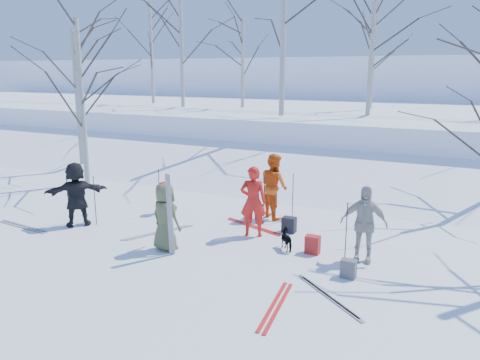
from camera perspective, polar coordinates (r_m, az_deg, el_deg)
The scene contains 35 objects.
ground at distance 11.17m, azimuth -3.50°, elevation -8.08°, with size 120.00×120.00×0.00m, color white.
snow_ramp at distance 17.27m, azimuth 8.25°, elevation -0.01°, with size 70.00×9.50×1.40m, color white.
snow_plateau at distance 26.68m, azimuth 15.26°, elevation 6.14°, with size 70.00×18.00×2.20m, color white.
far_hill at distance 47.31m, azimuth 20.65°, elevation 9.84°, with size 90.00×30.00×6.00m, color white.
skier_olive_center at distance 10.84m, azimuth -9.09°, elevation -4.45°, with size 0.78×0.51×1.59m, color #4D5231.
skier_red_north at distance 11.58m, azimuth 1.62°, elevation -2.62°, with size 0.65×0.43×1.79m, color red.
skier_redor_behind at distance 13.08m, azimuth 4.16°, elevation -0.72°, with size 0.89×0.69×1.82m, color #DE5511.
skier_red_seated at distance 13.69m, azimuth -9.24°, elevation -2.13°, with size 0.61×0.35×0.95m, color red.
skier_cream_east at distance 10.41m, azimuth 14.84°, elevation -5.17°, with size 0.99×0.41×1.69m, color beige.
skier_grey_west at distance 13.10m, azimuth -19.33°, elevation -1.63°, with size 1.61×0.51×1.74m, color black.
dog at distance 10.94m, azimuth 5.88°, elevation -7.24°, with size 0.26×0.57×0.48m, color black.
upright_ski_left at distance 10.42m, azimuth -8.66°, elevation -4.25°, with size 0.07×0.02×1.90m, color silver.
upright_ski_right at distance 10.39m, azimuth -8.42°, elevation -4.29°, with size 0.07×0.02×1.90m, color silver.
ski_pair_a at distance 8.97m, azimuth 10.73°, elevation -13.79°, with size 1.61×1.35×0.02m, color silver, non-canonical shape.
ski_pair_b at distance 12.21m, azimuth -9.93°, elevation -6.33°, with size 1.03×1.79×0.02m, color silver, non-canonical shape.
ski_pair_c at distance 8.53m, azimuth 4.37°, elevation -15.08°, with size 0.45×1.91×0.02m, color red, non-canonical shape.
ski_pair_d at distance 13.76m, azimuth -24.95°, elevation -5.16°, with size 1.91×0.34×0.02m, color silver, non-canonical shape.
ski_pair_e at distance 12.50m, azimuth 1.60°, elevation -5.67°, with size 1.86×0.82×0.02m, color red, non-canonical shape.
ski_pole_a at distance 13.07m, azimuth -17.28°, elevation -2.41°, with size 0.02×0.02×1.34m, color black.
ski_pole_b at distance 13.50m, azimuth -9.82°, elevation -1.50°, with size 0.02×0.02×1.34m, color black.
ski_pole_c at distance 13.40m, azimuth -20.22°, elevation -2.25°, with size 0.02×0.02×1.34m, color black.
ski_pole_d at distance 12.59m, azimuth 2.96°, elevation -2.40°, with size 0.02×0.02×1.34m, color black.
ski_pole_e at distance 10.30m, azimuth 12.81°, elevation -6.28°, with size 0.02×0.02×1.34m, color black.
ski_pole_f at distance 12.89m, azimuth 6.44°, elevation -2.09°, with size 0.02×0.02×1.34m, color black.
backpack_red at distance 10.79m, azimuth 8.85°, elevation -7.79°, with size 0.32×0.22×0.42m, color #AA1E1A.
backpack_grey at distance 9.74m, azimuth 13.08°, elevation -10.48°, with size 0.30×0.20×0.38m, color #4F5155.
backpack_dark at distance 12.09m, azimuth 6.00°, elevation -5.44°, with size 0.34×0.24×0.40m, color black.
birch_plateau_a at distance 28.29m, azimuth -10.74°, elevation 14.89°, with size 4.54×4.54×5.62m, color silver, non-canonical shape.
birch_plateau_d at distance 24.87m, azimuth -7.16°, elevation 15.92°, with size 4.92×4.92×6.18m, color silver, non-canonical shape.
birch_plateau_f at distance 20.80m, azimuth 15.76°, elevation 15.28°, with size 4.50×4.50×5.58m, color silver, non-canonical shape.
birch_plateau_g at distance 24.38m, azimuth 0.31°, elevation 13.98°, with size 3.68×3.68×4.40m, color silver, non-canonical shape.
birch_plateau_h at distance 20.09m, azimuth 5.28°, elevation 18.31°, with size 5.74×5.74×7.34m, color silver, non-canonical shape.
birch_plateau_i at distance 24.76m, azimuth 15.92°, elevation 14.54°, with size 4.32×4.32×5.31m, color silver, non-canonical shape.
birch_edge_a at distance 17.53m, azimuth -18.71°, elevation 8.70°, with size 4.65×4.65×5.78m, color silver, non-canonical shape.
birch_edge_d at distance 20.21m, azimuth -19.17°, elevation 8.99°, with size 4.56×4.56×5.66m, color silver, non-canonical shape.
Camera 1 is at (5.28, -8.97, 4.04)m, focal length 35.00 mm.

